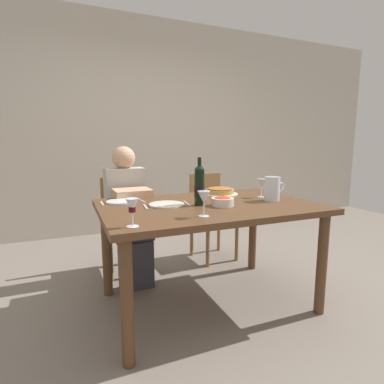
# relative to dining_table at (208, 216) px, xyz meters

# --- Properties ---
(ground_plane) EXTENTS (8.00, 8.00, 0.00)m
(ground_plane) POSITION_rel_dining_table_xyz_m (0.00, 0.00, -0.67)
(ground_plane) COLOR slate
(back_wall) EXTENTS (8.00, 0.10, 2.80)m
(back_wall) POSITION_rel_dining_table_xyz_m (0.00, 2.20, 0.73)
(back_wall) COLOR beige
(back_wall) RESTS_ON ground
(dining_table) EXTENTS (1.50, 1.00, 0.76)m
(dining_table) POSITION_rel_dining_table_xyz_m (0.00, 0.00, 0.00)
(dining_table) COLOR brown
(dining_table) RESTS_ON ground
(wine_bottle) EXTENTS (0.07, 0.07, 0.33)m
(wine_bottle) POSITION_rel_dining_table_xyz_m (-0.08, -0.02, 0.23)
(wine_bottle) COLOR black
(wine_bottle) RESTS_ON dining_table
(water_pitcher) EXTENTS (0.17, 0.11, 0.18)m
(water_pitcher) POSITION_rel_dining_table_xyz_m (0.49, -0.08, 0.17)
(water_pitcher) COLOR silver
(water_pitcher) RESTS_ON dining_table
(baked_tart) EXTENTS (0.30, 0.30, 0.06)m
(baked_tart) POSITION_rel_dining_table_xyz_m (0.26, 0.32, 0.12)
(baked_tart) COLOR silver
(baked_tart) RESTS_ON dining_table
(salad_bowl) EXTENTS (0.16, 0.16, 0.07)m
(salad_bowl) POSITION_rel_dining_table_xyz_m (0.06, -0.10, 0.13)
(salad_bowl) COLOR silver
(salad_bowl) RESTS_ON dining_table
(wine_glass_left_diner) EXTENTS (0.07, 0.07, 0.15)m
(wine_glass_left_diner) POSITION_rel_dining_table_xyz_m (-0.62, -0.40, 0.20)
(wine_glass_left_diner) COLOR silver
(wine_glass_left_diner) RESTS_ON dining_table
(wine_glass_right_diner) EXTENTS (0.07, 0.07, 0.15)m
(wine_glass_right_diner) POSITION_rel_dining_table_xyz_m (-0.19, -0.33, 0.20)
(wine_glass_right_diner) COLOR silver
(wine_glass_right_diner) RESTS_ON dining_table
(wine_glass_centre) EXTENTS (0.07, 0.07, 0.15)m
(wine_glass_centre) POSITION_rel_dining_table_xyz_m (0.50, 0.07, 0.20)
(wine_glass_centre) COLOR silver
(wine_glass_centre) RESTS_ON dining_table
(dinner_plate_left_setting) EXTENTS (0.24, 0.24, 0.01)m
(dinner_plate_left_setting) POSITION_rel_dining_table_xyz_m (-0.29, 0.06, 0.10)
(dinner_plate_left_setting) COLOR silver
(dinner_plate_left_setting) RESTS_ON dining_table
(dinner_plate_right_setting) EXTENTS (0.21, 0.21, 0.01)m
(dinner_plate_right_setting) POSITION_rel_dining_table_xyz_m (-0.57, 0.29, 0.10)
(dinner_plate_right_setting) COLOR silver
(dinner_plate_right_setting) RESTS_ON dining_table
(fork_left_setting) EXTENTS (0.03, 0.16, 0.00)m
(fork_left_setting) POSITION_rel_dining_table_xyz_m (-0.44, 0.06, 0.09)
(fork_left_setting) COLOR silver
(fork_left_setting) RESTS_ON dining_table
(knife_left_setting) EXTENTS (0.03, 0.18, 0.00)m
(knife_left_setting) POSITION_rel_dining_table_xyz_m (-0.14, 0.06, 0.09)
(knife_left_setting) COLOR silver
(knife_left_setting) RESTS_ON dining_table
(knife_right_setting) EXTENTS (0.03, 0.18, 0.00)m
(knife_right_setting) POSITION_rel_dining_table_xyz_m (-0.42, 0.29, 0.09)
(knife_right_setting) COLOR silver
(knife_right_setting) RESTS_ON dining_table
(spoon_right_setting) EXTENTS (0.02, 0.16, 0.00)m
(spoon_right_setting) POSITION_rel_dining_table_xyz_m (-0.70, 0.29, 0.09)
(spoon_right_setting) COLOR silver
(spoon_right_setting) RESTS_ON dining_table
(chair_left) EXTENTS (0.41, 0.41, 0.87)m
(chair_left) POSITION_rel_dining_table_xyz_m (-0.45, 0.90, -0.17)
(chair_left) COLOR olive
(chair_left) RESTS_ON ground
(diner_left) EXTENTS (0.35, 0.51, 1.16)m
(diner_left) POSITION_rel_dining_table_xyz_m (-0.45, 0.66, -0.05)
(diner_left) COLOR #B7B2A8
(diner_left) RESTS_ON ground
(chair_right) EXTENTS (0.43, 0.43, 0.87)m
(chair_right) POSITION_rel_dining_table_xyz_m (0.44, 0.88, -0.17)
(chair_right) COLOR olive
(chair_right) RESTS_ON ground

